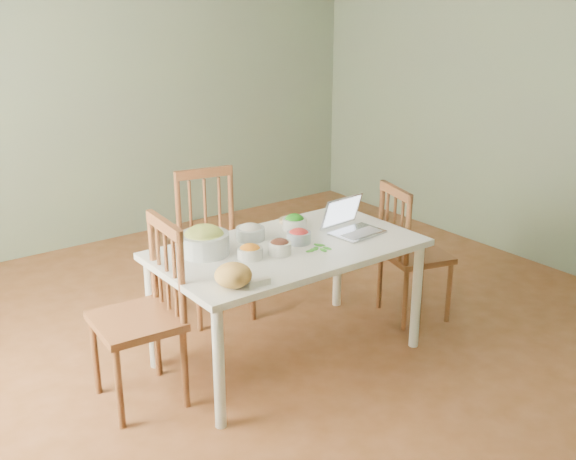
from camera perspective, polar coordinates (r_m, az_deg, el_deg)
floor at (r=4.54m, az=-0.44°, el=-9.12°), size 5.00×5.00×0.00m
wall_back at (r=6.24m, az=-14.46°, el=11.28°), size 5.00×0.00×2.70m
wall_right at (r=5.88m, az=19.90°, el=10.28°), size 0.00×5.00×2.70m
dining_table at (r=4.21m, az=-0.00°, el=-5.98°), size 1.56×0.88×0.73m
chair_far at (r=4.71m, az=-5.98°, el=-1.40°), size 0.52×0.50×1.01m
chair_left at (r=3.80m, az=-12.44°, el=-6.98°), size 0.46×0.48×1.02m
chair_right at (r=4.78m, az=10.48°, el=-1.75°), size 0.50×0.51×0.94m
bread_boule at (r=3.52m, az=-4.53°, el=-3.73°), size 0.23×0.23×0.13m
butter_stick at (r=3.54m, az=-2.40°, el=-4.35°), size 0.12×0.05×0.03m
bowl_squash at (r=3.95m, az=-6.91°, el=-0.84°), size 0.31×0.31×0.16m
bowl_carrot at (r=3.88m, az=-3.14°, el=-1.77°), size 0.19×0.19×0.08m
bowl_onion at (r=4.17m, az=-3.13°, el=-0.14°), size 0.20×0.20×0.09m
bowl_mushroom at (r=3.93m, az=-0.70°, el=-1.38°), size 0.16×0.16×0.09m
bowl_redpep at (r=4.11m, az=0.89°, el=-0.49°), size 0.16×0.16×0.09m
bowl_broccoli at (r=4.34m, az=0.54°, el=0.67°), size 0.16×0.16×0.09m
flatbread at (r=4.48m, az=0.41°, el=0.79°), size 0.21×0.21×0.02m
basil_bunch at (r=4.02m, az=2.38°, el=-1.47°), size 0.18×0.18×0.02m
laptop at (r=4.25m, az=5.79°, el=1.02°), size 0.33×0.31×0.21m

